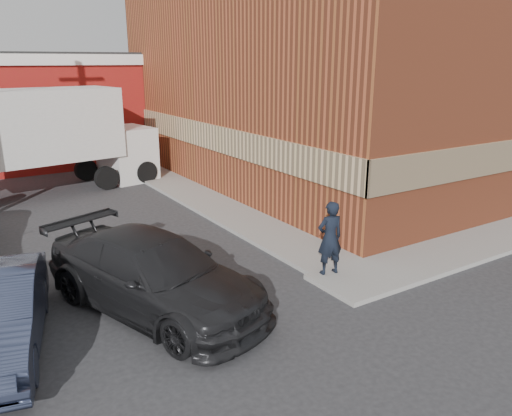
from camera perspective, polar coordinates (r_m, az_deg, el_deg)
ground at (r=12.85m, az=7.24°, el=-7.55°), size 90.00×90.00×0.00m
brick_building at (r=24.12m, az=9.80°, el=15.02°), size 14.25×18.25×9.36m
sidewalk_west at (r=20.40m, az=-7.62°, el=1.74°), size 1.80×18.00×0.12m
man at (r=12.33m, az=8.44°, el=-3.40°), size 0.74×0.55×1.86m
suv_b at (r=10.98m, az=-11.59°, el=-7.43°), size 4.02×6.07×1.63m
box_truck at (r=21.92m, az=-22.03°, el=7.94°), size 8.68×3.68×4.15m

